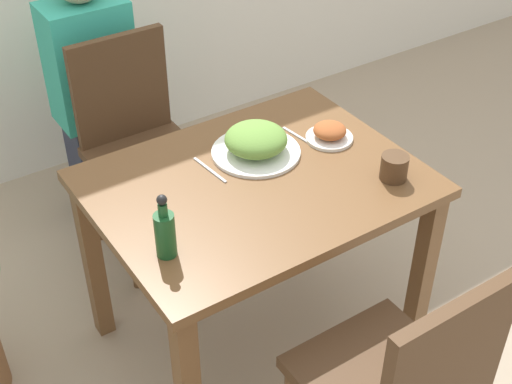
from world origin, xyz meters
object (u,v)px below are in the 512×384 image
Objects in this scene: side_plate at (330,133)px; person_figure at (94,90)px; chair_near at (404,382)px; chair_far at (137,137)px; sauce_bottle at (165,232)px; drink_cup at (394,167)px; food_plate at (256,142)px.

person_figure is (-0.44, 1.04, -0.17)m from side_plate.
chair_near is at bearing -87.34° from person_figure.
chair_near is at bearing -114.25° from side_plate.
chair_far is 1.00m from sauce_bottle.
side_plate is 0.14× the size of person_figure.
drink_cup is (0.39, 0.50, 0.25)m from chair_near.
person_figure reaches higher than side_plate.
sauce_bottle is 1.31m from person_figure.
side_plate is 0.29m from drink_cup.
food_plate reaches higher than drink_cup.
drink_cup is (0.03, -0.29, 0.02)m from side_plate.
sauce_bottle is (-0.32, -0.90, 0.29)m from chair_far.
chair_far is 0.69m from food_plate.
side_plate is (0.36, 0.80, 0.24)m from chair_near.
person_figure is (-0.19, 0.97, -0.19)m from food_plate.
drink_cup is at bearing -65.61° from chair_far.
chair_near is 1.84m from person_figure.
chair_near and chair_far have the same top height.
drink_cup is 0.77m from sauce_bottle.
food_plate is (0.16, -0.62, 0.26)m from chair_far.
chair_far is 3.05× the size of food_plate.
food_plate is (0.10, 0.86, 0.26)m from chair_near.
chair_far reaches higher than drink_cup.
side_plate is at bearing -14.34° from food_plate.
sauce_bottle is at bearing 174.34° from drink_cup.
food_plate is 0.46m from drink_cup.
food_plate reaches higher than side_plate.
food_plate is 3.41× the size of drink_cup.
person_figure reaches higher than chair_far.
food_plate is 1.01m from person_figure.
sauce_bottle is at bearing -103.33° from person_figure.
chair_near reaches higher than food_plate.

